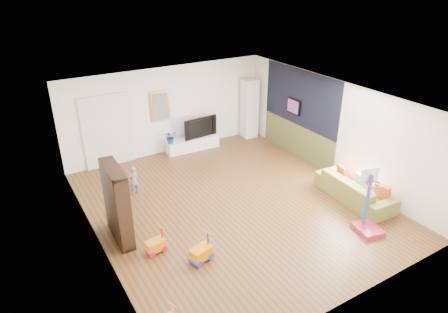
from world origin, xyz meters
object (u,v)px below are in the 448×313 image
basketball_hoop (373,203)px  media_console (193,144)px  bookshelf (117,204)px  sofa (355,189)px

basketball_hoop → media_console: bearing=114.3°
media_console → bookshelf: (-3.46, -3.33, 0.65)m
media_console → bookshelf: 4.84m
sofa → basketball_hoop: size_ratio=1.42×
sofa → media_console: bearing=26.4°
media_console → sofa: sofa is taller
bookshelf → sofa: bearing=-13.4°
media_console → bookshelf: bearing=-133.6°
bookshelf → basketball_hoop: 5.46m
bookshelf → basketball_hoop: bookshelf is taller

